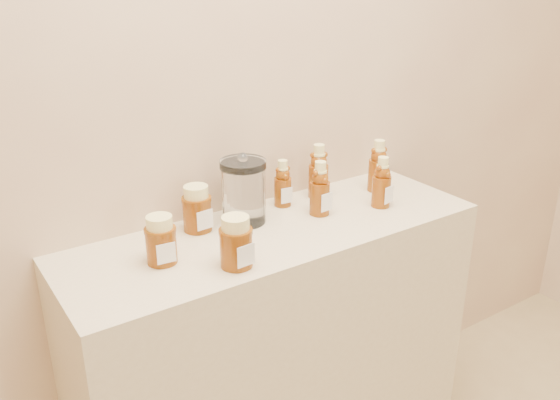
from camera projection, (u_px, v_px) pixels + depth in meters
wall_back at (236, 54)px, 1.62m from camera, size 3.50×0.02×2.70m
display_table at (277, 363)px, 1.81m from camera, size 1.20×0.40×0.90m
bear_bottle_back_left at (283, 180)px, 1.76m from camera, size 0.06×0.06×0.16m
bear_bottle_back_mid at (319, 168)px, 1.82m from camera, size 0.09×0.09×0.19m
bear_bottle_back_right at (378, 162)px, 1.87m from camera, size 0.08×0.08×0.19m
bear_bottle_front_left at (320, 185)px, 1.70m from camera, size 0.07×0.07×0.18m
bear_bottle_front_right at (382, 179)px, 1.75m from camera, size 0.07×0.07×0.18m
honey_jar_left at (161, 240)px, 1.44m from camera, size 0.09×0.09×0.12m
honey_jar_back at (197, 208)px, 1.61m from camera, size 0.09×0.09×0.13m
honey_jar_front at (236, 242)px, 1.42m from camera, size 0.09×0.09×0.13m
glass_canister at (244, 189)px, 1.65m from camera, size 0.16×0.16×0.20m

